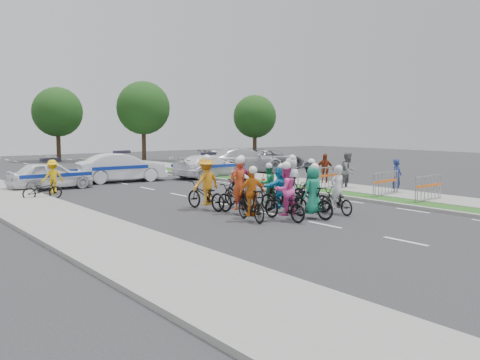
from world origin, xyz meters
TOP-DOWN VIEW (x-y plane):
  - ground at (0.00, 0.00)m, footprint 90.00×90.00m
  - curb_right at (5.10, 5.00)m, footprint 0.20×60.00m
  - grass_strip at (5.80, 5.00)m, footprint 1.20×60.00m
  - sidewalk_right at (7.60, 5.00)m, footprint 2.40×60.00m
  - sidewalk_left at (-6.50, 5.00)m, footprint 3.00×60.00m
  - rider_0 at (1.87, 1.24)m, footprint 0.84×1.77m
  - rider_1 at (0.53, 1.08)m, footprint 0.83×1.82m
  - rider_2 at (-0.49, 1.36)m, footprint 0.82×1.93m
  - rider_3 at (-1.45, 1.90)m, footprint 0.96×1.79m
  - rider_4 at (1.59, 2.31)m, footprint 1.14×1.96m
  - rider_5 at (0.42, 2.62)m, footprint 1.47×1.75m
  - rider_6 at (-0.94, 3.29)m, footprint 1.01×2.10m
  - rider_7 at (2.01, 3.79)m, footprint 0.92×1.95m
  - rider_8 at (0.97, 3.96)m, footprint 0.76×1.71m
  - rider_9 at (-0.03, 4.37)m, footprint 1.02×1.92m
  - rider_10 at (-1.32, 4.78)m, footprint 1.22×2.09m
  - police_car_0 at (-3.86, 14.65)m, footprint 4.07×1.76m
  - police_car_1 at (0.37, 15.68)m, footprint 4.93×2.24m
  - police_car_2 at (5.50, 14.79)m, footprint 4.85×2.50m
  - civilian_sedan at (8.74, 15.69)m, footprint 5.89×2.72m
  - civilian_suv at (12.72, 17.59)m, footprint 5.41×3.18m
  - spectator_0 at (7.86, 3.14)m, footprint 0.66×0.52m
  - spectator_1 at (7.44, 5.62)m, footprint 0.97×0.80m
  - spectator_2 at (8.02, 7.75)m, footprint 1.03×0.84m
  - marshal_hiviz at (-4.34, 12.84)m, footprint 1.04×0.64m
  - barrier_0 at (6.70, 0.76)m, footprint 2.03×0.63m
  - barrier_1 at (6.70, 2.86)m, footprint 2.04×0.73m
  - barrier_2 at (6.70, 6.19)m, footprint 2.04×0.71m
  - cone_0 at (5.14, 9.24)m, footprint 0.40×0.40m
  - cone_1 at (6.05, 13.07)m, footprint 0.40×0.40m
  - parked_bike at (-5.32, 11.18)m, footprint 1.65×0.72m
  - tree_1 at (9.00, 30.00)m, footprint 4.55×4.55m
  - tree_2 at (18.00, 26.00)m, footprint 3.85×3.85m
  - tree_4 at (3.00, 34.00)m, footprint 4.20×4.20m

SIDE VIEW (x-z plane):
  - ground at x=0.00m, z-range 0.00..0.00m
  - grass_strip at x=5.80m, z-range 0.00..0.11m
  - curb_right at x=5.10m, z-range 0.00..0.12m
  - sidewalk_right at x=7.60m, z-range 0.00..0.13m
  - sidewalk_left at x=-6.50m, z-range 0.00..0.13m
  - cone_0 at x=5.14m, z-range -0.01..0.69m
  - cone_1 at x=6.05m, z-range -0.01..0.69m
  - parked_bike at x=-5.32m, z-range 0.00..0.84m
  - barrier_0 at x=6.70m, z-range 0.00..1.12m
  - barrier_1 at x=6.70m, z-range 0.00..1.12m
  - barrier_2 at x=6.70m, z-range 0.00..1.12m
  - rider_0 at x=1.87m, z-range -0.29..1.45m
  - rider_8 at x=0.97m, z-range -0.21..1.48m
  - police_car_2 at x=5.50m, z-range 0.00..1.35m
  - rider_6 at x=-0.94m, z-range -0.35..1.70m
  - police_car_0 at x=-3.86m, z-range 0.00..1.37m
  - rider_3 at x=-1.45m, z-range -0.21..1.61m
  - civilian_suv at x=12.72m, z-range 0.00..1.41m
  - rider_2 at x=-0.49m, z-range -0.26..1.70m
  - rider_1 at x=0.53m, z-range -0.21..1.67m
  - rider_4 at x=1.59m, z-range -0.22..1.71m
  - rider_5 at x=0.42m, z-range -0.14..1.65m
  - rider_9 at x=-0.03m, z-range -0.24..1.77m
  - rider_7 at x=2.01m, z-range -0.22..1.76m
  - marshal_hiviz at x=-4.34m, z-range 0.00..1.55m
  - police_car_1 at x=0.37m, z-range 0.00..1.57m
  - rider_10 at x=-1.32m, z-range -0.24..1.82m
  - spectator_0 at x=7.86m, z-range 0.00..1.61m
  - spectator_2 at x=8.02m, z-range 0.00..1.64m
  - civilian_sedan at x=8.74m, z-range 0.00..1.67m
  - spectator_1 at x=7.44m, z-range 0.00..1.83m
  - tree_2 at x=18.00m, z-range 0.95..6.72m
  - tree_4 at x=3.00m, z-range 1.04..7.34m
  - tree_1 at x=9.00m, z-range 1.12..7.95m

